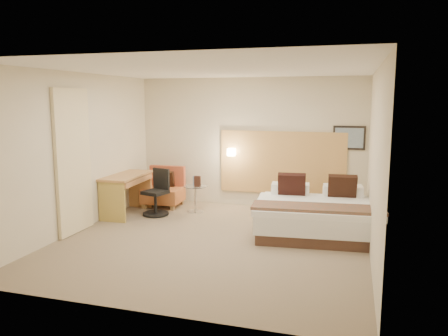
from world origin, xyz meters
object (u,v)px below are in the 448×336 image
(side_table, at_px, (196,198))
(desk_chair, at_px, (157,196))
(desk, at_px, (127,183))
(bed, at_px, (316,214))
(lounge_chair, at_px, (164,190))

(side_table, bearing_deg, desk_chair, -148.56)
(side_table, distance_m, desk, 1.37)
(bed, height_order, desk, bed)
(bed, xyz_separation_m, desk_chair, (-3.09, 0.24, 0.05))
(side_table, relative_size, desk, 0.42)
(bed, height_order, desk_chair, bed)
(lounge_chair, xyz_separation_m, desk_chair, (0.18, -0.73, 0.04))
(bed, bearing_deg, lounge_chair, 163.33)
(desk, relative_size, desk_chair, 1.44)
(side_table, bearing_deg, bed, -14.89)
(desk, bearing_deg, lounge_chair, 65.37)
(side_table, bearing_deg, lounge_chair, 158.38)
(bed, xyz_separation_m, desk, (-3.66, 0.13, 0.31))
(bed, height_order, lounge_chair, bed)
(bed, xyz_separation_m, side_table, (-2.43, 0.65, -0.02))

